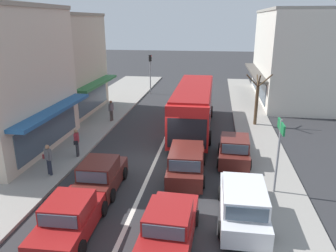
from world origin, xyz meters
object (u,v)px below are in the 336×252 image
(parked_wagon_kerb_front, at_px, (243,203))
(pedestrian_far_walker, at_px, (111,109))
(parked_hatchback_kerb_second, at_px, (234,150))
(pedestrian_with_handbag_near, at_px, (48,158))
(city_bus, at_px, (193,105))
(street_tree_right, at_px, (257,101))
(traffic_light_downstreet, at_px, (150,68))
(pedestrian_browsing_midblock, at_px, (77,141))
(hatchback_adjacent_lane_trail, at_px, (101,176))
(sedan_behind_bus_mid, at_px, (169,228))
(sedan_behind_bus_near, at_px, (71,217))
(wagon_adjacent_lane_lead, at_px, (187,162))
(directional_road_sign, at_px, (280,140))

(parked_wagon_kerb_front, relative_size, pedestrian_far_walker, 2.76)
(parked_hatchback_kerb_second, xyz_separation_m, pedestrian_with_handbag_near, (-9.44, -3.32, 0.36))
(city_bus, relative_size, pedestrian_with_handbag_near, 6.67)
(pedestrian_far_walker, bearing_deg, street_tree_right, 4.05)
(parked_wagon_kerb_front, relative_size, traffic_light_downstreet, 1.07)
(pedestrian_browsing_midblock, bearing_deg, city_bus, 45.01)
(pedestrian_browsing_midblock, xyz_separation_m, pedestrian_far_walker, (-0.20, 7.07, -0.00))
(parked_hatchback_kerb_second, height_order, pedestrian_with_handbag_near, pedestrian_with_handbag_near)
(hatchback_adjacent_lane_trail, height_order, parked_hatchback_kerb_second, same)
(pedestrian_with_handbag_near, bearing_deg, parked_hatchback_kerb_second, 19.36)
(pedestrian_far_walker, bearing_deg, city_bus, -7.05)
(parked_wagon_kerb_front, bearing_deg, sedan_behind_bus_mid, -144.99)
(sedan_behind_bus_near, xyz_separation_m, sedan_behind_bus_mid, (3.75, -0.09, 0.00))
(sedan_behind_bus_mid, relative_size, parked_hatchback_kerb_second, 1.13)
(parked_hatchback_kerb_second, distance_m, street_tree_right, 7.36)
(hatchback_adjacent_lane_trail, relative_size, traffic_light_downstreet, 0.89)
(sedan_behind_bus_mid, relative_size, street_tree_right, 1.05)
(wagon_adjacent_lane_lead, relative_size, directional_road_sign, 1.26)
(pedestrian_with_handbag_near, height_order, pedestrian_far_walker, same)
(sedan_behind_bus_mid, distance_m, street_tree_right, 15.39)
(wagon_adjacent_lane_lead, height_order, sedan_behind_bus_near, wagon_adjacent_lane_lead)
(city_bus, relative_size, sedan_behind_bus_mid, 2.55)
(sedan_behind_bus_near, height_order, directional_road_sign, directional_road_sign)
(pedestrian_far_walker, bearing_deg, sedan_behind_bus_mid, -64.69)
(sedan_behind_bus_near, relative_size, directional_road_sign, 1.18)
(wagon_adjacent_lane_lead, distance_m, sedan_behind_bus_mid, 5.53)
(sedan_behind_bus_near, bearing_deg, street_tree_right, 60.41)
(wagon_adjacent_lane_lead, bearing_deg, city_bus, 91.62)
(city_bus, height_order, traffic_light_downstreet, traffic_light_downstreet)
(directional_road_sign, distance_m, pedestrian_with_handbag_near, 11.26)
(sedan_behind_bus_mid, height_order, directional_road_sign, directional_road_sign)
(parked_wagon_kerb_front, distance_m, directional_road_sign, 3.43)
(parked_wagon_kerb_front, xyz_separation_m, pedestrian_browsing_midblock, (-9.08, 4.90, 0.32))
(parked_hatchback_kerb_second, xyz_separation_m, pedestrian_far_walker, (-9.19, 6.22, 0.36))
(sedan_behind_bus_near, relative_size, pedestrian_browsing_midblock, 2.60)
(hatchback_adjacent_lane_trail, height_order, traffic_light_downstreet, traffic_light_downstreet)
(street_tree_right, relative_size, pedestrian_far_walker, 2.48)
(parked_wagon_kerb_front, bearing_deg, wagon_adjacent_lane_lead, 125.72)
(city_bus, xyz_separation_m, wagon_adjacent_lane_lead, (0.21, -7.55, -1.14))
(traffic_light_downstreet, bearing_deg, city_bus, -64.61)
(sedan_behind_bus_near, height_order, sedan_behind_bus_mid, same)
(pedestrian_browsing_midblock, distance_m, pedestrian_far_walker, 7.07)
(parked_hatchback_kerb_second, bearing_deg, sedan_behind_bus_near, -130.13)
(sedan_behind_bus_mid, xyz_separation_m, pedestrian_browsing_midblock, (-6.36, 6.80, 0.40))
(parked_wagon_kerb_front, relative_size, pedestrian_browsing_midblock, 2.76)
(directional_road_sign, height_order, pedestrian_browsing_midblock, directional_road_sign)
(traffic_light_downstreet, bearing_deg, sedan_behind_bus_mid, -77.26)
(city_bus, distance_m, street_tree_right, 4.88)
(sedan_behind_bus_near, bearing_deg, traffic_light_downstreet, 94.23)
(hatchback_adjacent_lane_trail, bearing_deg, traffic_light_downstreet, 94.90)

